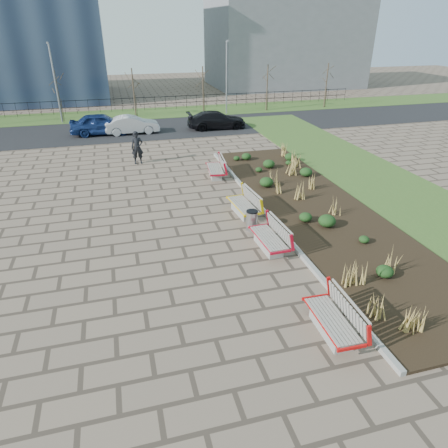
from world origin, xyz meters
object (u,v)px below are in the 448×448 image
object	(u,v)px
bench_a	(332,318)
bench_d	(215,167)
lamp_west	(56,84)
bench_b	(269,236)
car_silver	(132,125)
car_black	(216,120)
litter_bin	(252,221)
lamp_east	(227,78)
pedestrian	(137,148)
car_blue	(102,124)
bench_c	(243,203)

from	to	relation	value
bench_a	bench_d	distance (m)	12.55
bench_a	lamp_west	bearing A→B (deg)	109.19
bench_b	car_silver	bearing A→B (deg)	98.60
bench_a	car_black	size ratio (longest dim) A/B	0.47
litter_bin	lamp_east	world-z (taller)	lamp_east
bench_d	pedestrian	bearing A→B (deg)	145.12
bench_a	car_black	world-z (taller)	car_black
litter_bin	car_silver	size ratio (longest dim) A/B	0.21
bench_a	car_silver	size ratio (longest dim) A/B	0.54
car_blue	lamp_west	distance (m)	6.16
litter_bin	car_black	xyz separation A→B (m)	(2.86, 16.88, 0.26)
bench_c	lamp_east	world-z (taller)	lamp_east
bench_c	lamp_west	xyz separation A→B (m)	(-9.00, 20.58, 2.54)
lamp_east	bench_c	bearing A→B (deg)	-103.65
bench_c	lamp_east	xyz separation A→B (m)	(5.00, 20.58, 2.54)
car_silver	lamp_west	size ratio (longest dim) A/B	0.65
lamp_west	bench_a	bearing A→B (deg)	-72.31
bench_c	litter_bin	bearing A→B (deg)	-98.87
car_silver	bench_a	bearing A→B (deg)	-171.96
car_blue	lamp_east	world-z (taller)	lamp_east
bench_c	bench_d	bearing A→B (deg)	85.54
litter_bin	lamp_west	bearing A→B (deg)	111.91
bench_b	car_blue	xyz separation A→B (m)	(-5.80, 18.86, 0.28)
bench_a	lamp_east	bearing A→B (deg)	81.45
bench_c	bench_a	bearing A→B (deg)	-94.46
bench_d	lamp_west	world-z (taller)	lamp_west
pedestrian	car_black	xyz separation A→B (m)	(6.53, 7.13, -0.27)
bench_d	car_silver	distance (m)	11.19
bench_c	pedestrian	world-z (taller)	pedestrian
pedestrian	lamp_east	bearing A→B (deg)	55.91
litter_bin	lamp_west	size ratio (longest dim) A/B	0.14
car_blue	lamp_east	xyz separation A→B (m)	(10.80, 4.76, 2.26)
lamp_east	bench_b	bearing A→B (deg)	-101.96
lamp_west	car_blue	bearing A→B (deg)	-56.06
pedestrian	car_blue	xyz separation A→B (m)	(-2.01, 7.59, -0.16)
bench_c	car_blue	xyz separation A→B (m)	(-5.80, 15.82, 0.28)
bench_a	car_silver	bearing A→B (deg)	100.44
bench_a	litter_bin	xyz separation A→B (m)	(-0.12, 6.13, -0.09)
car_blue	car_silver	bearing A→B (deg)	-98.69
bench_b	car_blue	world-z (taller)	car_blue
lamp_west	pedestrian	bearing A→B (deg)	-67.09
car_silver	car_black	xyz separation A→B (m)	(6.39, -0.12, 0.01)
bench_c	car_silver	xyz separation A→B (m)	(-3.64, 15.49, 0.16)
car_silver	car_black	size ratio (longest dim) A/B	0.87
bench_b	lamp_west	world-z (taller)	lamp_west
car_blue	litter_bin	bearing A→B (deg)	-161.62
bench_d	lamp_east	bearing A→B (deg)	78.77
litter_bin	lamp_east	xyz separation A→B (m)	(5.12, 22.09, 2.63)
car_silver	lamp_east	bearing A→B (deg)	-60.37
bench_a	lamp_west	distance (m)	29.73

